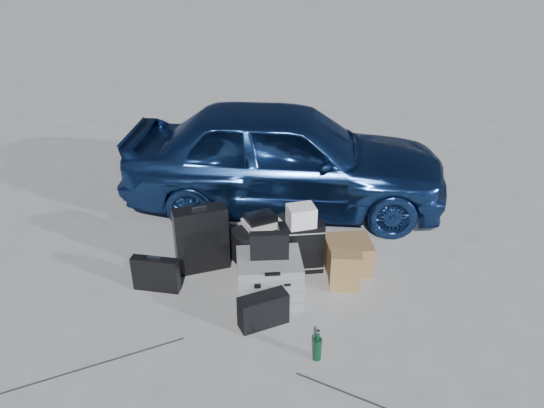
{
  "coord_description": "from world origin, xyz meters",
  "views": [
    {
      "loc": [
        -0.32,
        -3.77,
        3.19
      ],
      "look_at": [
        0.24,
        0.85,
        0.69
      ],
      "focal_mm": 35.0,
      "sensor_mm": 36.0,
      "label": 1
    }
  ],
  "objects_px": {
    "car": "(285,156)",
    "briefcase": "(156,274)",
    "cardboard_box": "(348,255)",
    "suitcase_left": "(202,239)",
    "duffel_bag": "(264,240)",
    "suitcase_right": "(301,248)",
    "pelican_case": "(269,278)",
    "green_bottle": "(317,345)"
  },
  "relations": [
    {
      "from": "suitcase_right",
      "to": "duffel_bag",
      "type": "height_order",
      "value": "suitcase_right"
    },
    {
      "from": "pelican_case",
      "to": "cardboard_box",
      "type": "height_order",
      "value": "pelican_case"
    },
    {
      "from": "duffel_bag",
      "to": "green_bottle",
      "type": "xyz_separation_m",
      "value": [
        0.27,
        -1.6,
        -0.03
      ]
    },
    {
      "from": "pelican_case",
      "to": "cardboard_box",
      "type": "xyz_separation_m",
      "value": [
        0.85,
        0.35,
        -0.05
      ]
    },
    {
      "from": "suitcase_left",
      "to": "car",
      "type": "bearing_deg",
      "value": 39.38
    },
    {
      "from": "pelican_case",
      "to": "green_bottle",
      "type": "relative_size",
      "value": 2.09
    },
    {
      "from": "car",
      "to": "green_bottle",
      "type": "bearing_deg",
      "value": -170.39
    },
    {
      "from": "car",
      "to": "cardboard_box",
      "type": "xyz_separation_m",
      "value": [
        0.44,
        -1.48,
        -0.49
      ]
    },
    {
      "from": "suitcase_left",
      "to": "duffel_bag",
      "type": "xyz_separation_m",
      "value": [
        0.65,
        0.17,
        -0.17
      ]
    },
    {
      "from": "green_bottle",
      "to": "duffel_bag",
      "type": "bearing_deg",
      "value": 99.59
    },
    {
      "from": "car",
      "to": "briefcase",
      "type": "height_order",
      "value": "car"
    },
    {
      "from": "suitcase_right",
      "to": "duffel_bag",
      "type": "distance_m",
      "value": 0.49
    },
    {
      "from": "briefcase",
      "to": "suitcase_left",
      "type": "relative_size",
      "value": 0.66
    },
    {
      "from": "car",
      "to": "green_bottle",
      "type": "relative_size",
      "value": 13.56
    },
    {
      "from": "suitcase_right",
      "to": "duffel_bag",
      "type": "bearing_deg",
      "value": 135.14
    },
    {
      "from": "duffel_bag",
      "to": "green_bottle",
      "type": "bearing_deg",
      "value": -104.1
    },
    {
      "from": "duffel_bag",
      "to": "suitcase_left",
      "type": "bearing_deg",
      "value": 171.35
    },
    {
      "from": "briefcase",
      "to": "duffel_bag",
      "type": "relative_size",
      "value": 0.66
    },
    {
      "from": "car",
      "to": "briefcase",
      "type": "xyz_separation_m",
      "value": [
        -1.48,
        -1.6,
        -0.48
      ]
    },
    {
      "from": "car",
      "to": "pelican_case",
      "type": "distance_m",
      "value": 1.93
    },
    {
      "from": "pelican_case",
      "to": "suitcase_right",
      "type": "distance_m",
      "value": 0.53
    },
    {
      "from": "cardboard_box",
      "to": "briefcase",
      "type": "bearing_deg",
      "value": -176.69
    },
    {
      "from": "briefcase",
      "to": "duffel_bag",
      "type": "distance_m",
      "value": 1.2
    },
    {
      "from": "cardboard_box",
      "to": "duffel_bag",
      "type": "bearing_deg",
      "value": 155.34
    },
    {
      "from": "cardboard_box",
      "to": "pelican_case",
      "type": "bearing_deg",
      "value": -157.61
    },
    {
      "from": "suitcase_left",
      "to": "cardboard_box",
      "type": "bearing_deg",
      "value": -19.63
    },
    {
      "from": "briefcase",
      "to": "pelican_case",
      "type": "bearing_deg",
      "value": 4.48
    },
    {
      "from": "suitcase_left",
      "to": "duffel_bag",
      "type": "bearing_deg",
      "value": 3.33
    },
    {
      "from": "car",
      "to": "suitcase_right",
      "type": "distance_m",
      "value": 1.5
    },
    {
      "from": "cardboard_box",
      "to": "car",
      "type": "bearing_deg",
      "value": 106.62
    },
    {
      "from": "cardboard_box",
      "to": "suitcase_right",
      "type": "bearing_deg",
      "value": 175.81
    },
    {
      "from": "suitcase_right",
      "to": "green_bottle",
      "type": "height_order",
      "value": "suitcase_right"
    },
    {
      "from": "car",
      "to": "suitcase_left",
      "type": "height_order",
      "value": "car"
    },
    {
      "from": "suitcase_left",
      "to": "duffel_bag",
      "type": "relative_size",
      "value": 1.0
    },
    {
      "from": "pelican_case",
      "to": "briefcase",
      "type": "distance_m",
      "value": 1.1
    },
    {
      "from": "suitcase_right",
      "to": "cardboard_box",
      "type": "xyz_separation_m",
      "value": [
        0.49,
        -0.04,
        -0.11
      ]
    },
    {
      "from": "car",
      "to": "suitcase_left",
      "type": "xyz_separation_m",
      "value": [
        -1.03,
        -1.28,
        -0.31
      ]
    },
    {
      "from": "pelican_case",
      "to": "cardboard_box",
      "type": "relative_size",
      "value": 1.33
    },
    {
      "from": "duffel_bag",
      "to": "cardboard_box",
      "type": "height_order",
      "value": "duffel_bag"
    },
    {
      "from": "suitcase_right",
      "to": "duffel_bag",
      "type": "relative_size",
      "value": 0.79
    },
    {
      "from": "green_bottle",
      "to": "briefcase",
      "type": "bearing_deg",
      "value": 141.07
    },
    {
      "from": "car",
      "to": "cardboard_box",
      "type": "relative_size",
      "value": 8.62
    }
  ]
}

